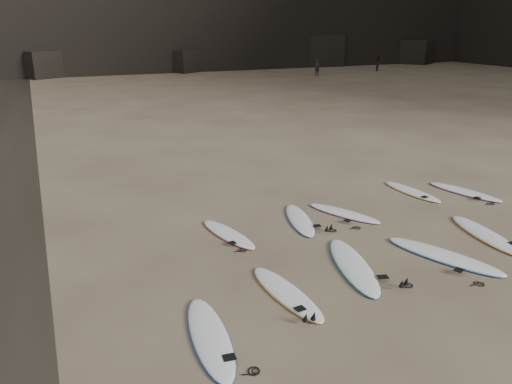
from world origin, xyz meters
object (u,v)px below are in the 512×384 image
surfboard_0 (210,336)px  surfboard_2 (353,265)px  surfboard_1 (286,293)px  surfboard_5 (228,234)px  surfboard_7 (344,213)px  surfboard_8 (412,191)px  surfboard_9 (465,192)px  surfboard_6 (300,220)px  surfboard_3 (444,256)px  surfboard_4 (485,234)px  person_b (379,63)px  person_a (317,67)px

surfboard_0 → surfboard_2: surfboard_2 is taller
surfboard_1 → surfboard_5: size_ratio=1.08×
surfboard_7 → surfboard_8: (3.00, 0.72, 0.00)m
surfboard_8 → surfboard_9: bearing=-29.4°
surfboard_6 → surfboard_7: size_ratio=1.03×
surfboard_5 → surfboard_2: bearing=-67.5°
surfboard_0 → surfboard_2: 3.90m
surfboard_5 → surfboard_3: bearing=-50.1°
surfboard_2 → surfboard_5: size_ratio=1.26×
surfboard_2 → surfboard_4: surfboard_2 is taller
surfboard_8 → person_b: bearing=49.9°
surfboard_1 → surfboard_2: size_ratio=0.86×
surfboard_5 → person_b: bearing=36.3°
surfboard_7 → surfboard_6: bearing=152.2°
surfboard_6 → surfboard_7: (1.36, -0.07, -0.00)m
surfboard_2 → surfboard_7: surfboard_2 is taller
surfboard_0 → person_b: person_b is taller
surfboard_7 → surfboard_0: bearing=-168.2°
person_a → surfboard_4: bearing=-121.3°
surfboard_1 → surfboard_3: size_ratio=0.86×
surfboard_7 → surfboard_9: 4.49m
surfboard_2 → person_a: (20.02, 35.68, 0.75)m
surfboard_9 → person_a: person_a is taller
surfboard_5 → surfboard_6: surfboard_6 is taller
person_a → person_b: bearing=4.1°
surfboard_4 → person_b: person_b is taller
surfboard_3 → surfboard_4: 1.90m
surfboard_7 → surfboard_2: bearing=-144.7°
surfboard_0 → surfboard_9: (9.78, 3.99, -0.00)m
surfboard_4 → surfboard_5: surfboard_4 is taller
surfboard_9 → person_b: person_b is taller
surfboard_2 → surfboard_6: surfboard_2 is taller
surfboard_8 → person_a: size_ratio=1.44×
person_b → person_a: bearing=144.1°
surfboard_4 → surfboard_0: bearing=-160.3°
surfboard_1 → surfboard_8: (6.44, 3.92, -0.00)m
surfboard_4 → surfboard_2: bearing=-168.5°
surfboard_3 → person_a: size_ratio=1.74×
surfboard_4 → surfboard_7: surfboard_4 is taller
surfboard_6 → surfboard_7: 1.37m
surfboard_2 → surfboard_6: (0.21, 2.84, -0.01)m
surfboard_4 → surfboard_8: size_ratio=1.13×
surfboard_1 → person_b: (30.60, 37.82, 0.77)m
surfboard_2 → surfboard_9: size_ratio=1.14×
surfboard_0 → surfboard_9: size_ratio=1.04×
surfboard_7 → person_a: size_ratio=1.42×
surfboard_5 → surfboard_6: size_ratio=0.94×
surfboard_4 → person_a: size_ratio=1.62×
surfboard_0 → surfboard_5: (1.82, 3.92, -0.01)m
surfboard_3 → surfboard_7: 3.25m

